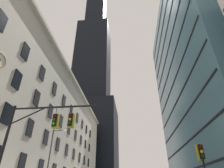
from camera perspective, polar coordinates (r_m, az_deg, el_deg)
name	(u,v)px	position (r m, az deg, el deg)	size (l,w,h in m)	color
station_building	(36,129)	(42.28, -22.44, -12.77)	(13.89, 65.56, 24.45)	beige
dark_skyscraper	(92,81)	(102.31, -6.22, 1.04)	(26.47, 26.47, 185.73)	black
glass_office_midrise	(220,76)	(43.85, 30.37, 2.18)	(19.46, 35.99, 43.17)	teal
traffic_signal_mast	(42,131)	(14.57, -20.95, -13.44)	(6.61, 0.63, 6.84)	black
traffic_light_near_right	(201,156)	(14.25, 25.92, -19.36)	(0.40, 0.63, 3.82)	black
street_lamppost	(51,156)	(26.72, -18.29, -20.48)	(1.87, 0.32, 8.38)	#47474C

